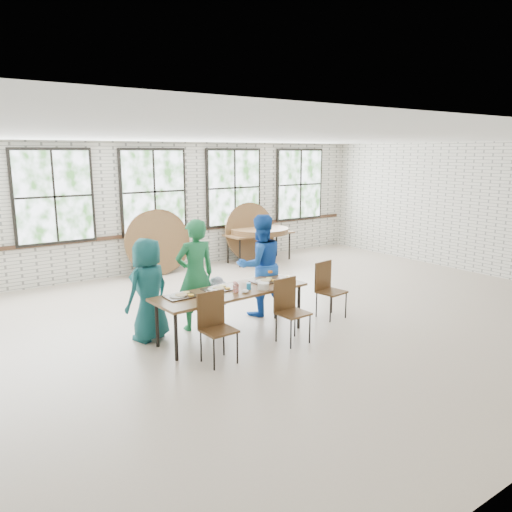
# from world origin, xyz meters

# --- Properties ---
(room) EXTENTS (12.00, 12.00, 12.00)m
(room) POSITION_xyz_m (0.00, 4.44, 1.83)
(room) COLOR #B5A390
(room) RESTS_ON ground
(dining_table) EXTENTS (2.43, 0.91, 0.74)m
(dining_table) POSITION_xyz_m (-0.90, -0.22, 0.69)
(dining_table) COLOR brown
(dining_table) RESTS_ON ground
(chair_near_left) EXTENTS (0.43, 0.42, 0.95)m
(chair_near_left) POSITION_xyz_m (-1.55, -0.82, 0.56)
(chair_near_left) COLOR #4B3119
(chair_near_left) RESTS_ON ground
(chair_near_right) EXTENTS (0.44, 0.42, 0.95)m
(chair_near_right) POSITION_xyz_m (-0.29, -0.84, 0.56)
(chair_near_right) COLOR #4B3119
(chair_near_right) RESTS_ON ground
(chair_spare) EXTENTS (0.48, 0.46, 0.95)m
(chair_spare) POSITION_xyz_m (0.96, -0.34, 0.56)
(chair_spare) COLOR #4B3119
(chair_spare) RESTS_ON ground
(adult_teal) EXTENTS (0.88, 0.73, 1.55)m
(adult_teal) POSITION_xyz_m (-1.94, 0.43, 0.77)
(adult_teal) COLOR #154652
(adult_teal) RESTS_ON ground
(adult_green) EXTENTS (0.68, 0.47, 1.77)m
(adult_green) POSITION_xyz_m (-1.15, 0.43, 0.88)
(adult_green) COLOR #1E7140
(adult_green) RESTS_ON ground
(toddler) EXTENTS (0.58, 0.46, 0.79)m
(toddler) POSITION_xyz_m (-0.76, 0.43, 0.40)
(toddler) COLOR #13213B
(toddler) RESTS_ON ground
(adult_blue) EXTENTS (0.94, 0.79, 1.74)m
(adult_blue) POSITION_xyz_m (0.11, 0.43, 0.87)
(adult_blue) COLOR #1951B5
(adult_blue) RESTS_ON ground
(storage_table) EXTENTS (1.81, 0.78, 0.74)m
(storage_table) POSITION_xyz_m (2.60, 3.90, 0.69)
(storage_table) COLOR brown
(storage_table) RESTS_ON ground
(tabletop_clutter) EXTENTS (2.01, 0.61, 0.11)m
(tabletop_clutter) POSITION_xyz_m (-0.83, -0.25, 0.77)
(tabletop_clutter) COLOR black
(tabletop_clutter) RESTS_ON dining_table
(round_tops_stacked) EXTENTS (1.50, 1.50, 0.13)m
(round_tops_stacked) POSITION_xyz_m (2.60, 3.90, 0.80)
(round_tops_stacked) COLOR brown
(round_tops_stacked) RESTS_ON storage_table
(round_tops_leaning) EXTENTS (4.21, 0.47, 1.49)m
(round_tops_leaning) POSITION_xyz_m (1.24, 4.19, 0.73)
(round_tops_leaning) COLOR brown
(round_tops_leaning) RESTS_ON ground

